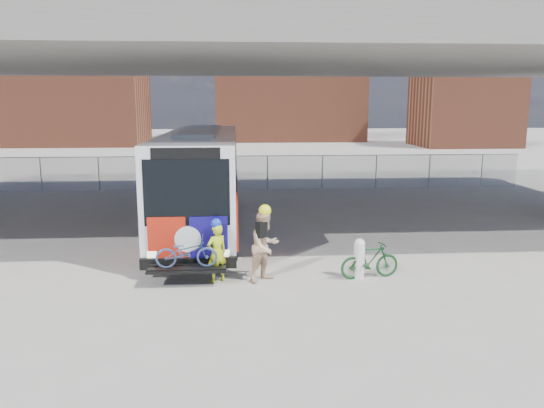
{
  "coord_description": "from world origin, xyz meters",
  "views": [
    {
      "loc": [
        -0.71,
        -16.53,
        4.63
      ],
      "look_at": [
        0.37,
        -0.7,
        1.6
      ],
      "focal_mm": 35.0,
      "sensor_mm": 36.0,
      "label": 1
    }
  ],
  "objects": [
    {
      "name": "cyclist_tan",
      "position": [
        0.02,
        -3.13,
        0.97
      ],
      "size": [
        1.16,
        1.13,
        2.06
      ],
      "rotation": [
        0.0,
        0.0,
        0.7
      ],
      "color": "#DAB18B",
      "rests_on": "ground"
    },
    {
      "name": "chainlink_fence",
      "position": [
        0.0,
        12.0,
        1.42
      ],
      "size": [
        30.0,
        0.06,
        30.0
      ],
      "color": "gray",
      "rests_on": "ground"
    },
    {
      "name": "bus",
      "position": [
        -2.0,
        3.21,
        2.11
      ],
      "size": [
        2.67,
        12.9,
        3.69
      ],
      "color": "silver",
      "rests_on": "ground"
    },
    {
      "name": "bike_parked",
      "position": [
        2.83,
        -3.13,
        0.49
      ],
      "size": [
        1.7,
        0.74,
        0.99
      ],
      "primitive_type": "imported",
      "rotation": [
        0.0,
        0.0,
        1.74
      ],
      "color": "#15431E",
      "rests_on": "ground"
    },
    {
      "name": "ground",
      "position": [
        0.0,
        0.0,
        0.0
      ],
      "size": [
        160.0,
        160.0,
        0.0
      ],
      "primitive_type": "plane",
      "color": "#9E9991",
      "rests_on": "ground"
    },
    {
      "name": "smokestack",
      "position": [
        14.0,
        55.0,
        12.5
      ],
      "size": [
        2.2,
        2.2,
        25.0
      ],
      "primitive_type": "cylinder",
      "color": "brown",
      "rests_on": "ground"
    },
    {
      "name": "brick_buildings",
      "position": [
        1.23,
        48.23,
        5.42
      ],
      "size": [
        54.0,
        22.0,
        12.0
      ],
      "color": "brown",
      "rests_on": "ground"
    },
    {
      "name": "bollard",
      "position": [
        2.54,
        -3.13,
        0.59
      ],
      "size": [
        0.29,
        0.29,
        1.1
      ],
      "color": "silver",
      "rests_on": "ground"
    },
    {
      "name": "cyclist_hivis",
      "position": [
        -1.24,
        -3.13,
        0.82
      ],
      "size": [
        0.68,
        0.61,
        1.71
      ],
      "rotation": [
        0.0,
        0.0,
        3.69
      ],
      "color": "#C1DA17",
      "rests_on": "ground"
    },
    {
      "name": "overpass",
      "position": [
        0.0,
        4.0,
        6.54
      ],
      "size": [
        40.0,
        16.0,
        7.95
      ],
      "color": "#605E59",
      "rests_on": "ground"
    }
  ]
}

